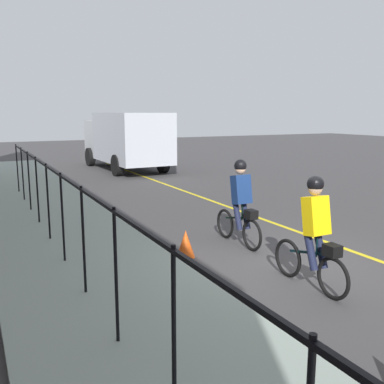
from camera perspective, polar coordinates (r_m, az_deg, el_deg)
name	(u,v)px	position (r m, az deg, el deg)	size (l,w,h in m)	color
ground_plane	(295,266)	(8.35, 13.35, -9.37)	(80.00, 80.00, 0.00)	#3D3B3C
lane_line_centre	(358,253)	(9.42, 20.88, -7.49)	(36.00, 0.12, 0.01)	yellow
sidewalk	(116,297)	(6.77, -9.86, -13.33)	(40.00, 3.20, 0.15)	gray
iron_fence	(71,206)	(7.23, -15.54, -1.76)	(17.41, 0.04, 1.60)	black
cyclist_lead	(240,203)	(9.19, 6.34, -1.44)	(1.71, 0.36, 1.83)	black
cyclist_follow	(314,234)	(7.11, 15.68, -5.26)	(1.71, 0.36, 1.83)	black
box_truck_background	(126,138)	(21.71, -8.61, 6.94)	(6.77, 2.69, 2.78)	#B5B9C3
traffic_cone_near	(186,244)	(8.53, -0.83, -6.77)	(0.36, 0.36, 0.54)	#E55115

